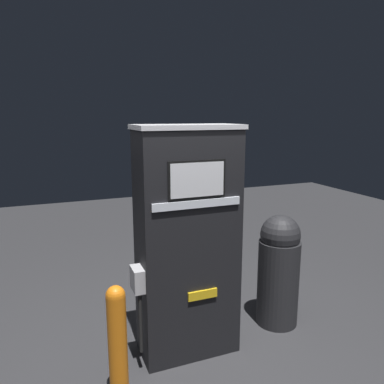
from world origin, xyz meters
name	(u,v)px	position (x,y,z in m)	size (l,w,h in m)	color
ground_plane	(196,362)	(0.00, 0.00, 0.00)	(14.00, 14.00, 0.00)	#2D2D30
gas_pump	(187,243)	(0.00, 0.21, 1.05)	(0.98, 0.46, 2.10)	black
safety_bollard	(118,344)	(-0.73, -0.25, 0.52)	(0.14, 0.14, 0.98)	orange
trash_bin	(279,269)	(1.05, 0.30, 0.60)	(0.43, 0.43, 1.18)	#232326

